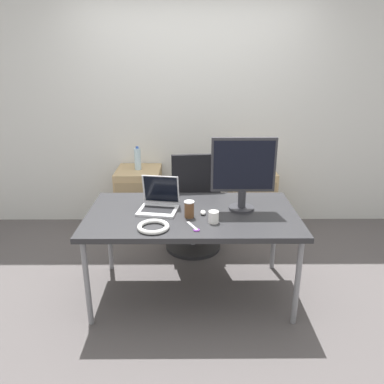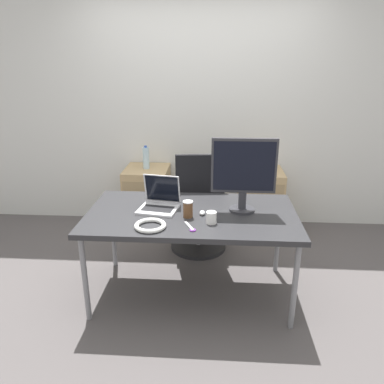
{
  "view_description": "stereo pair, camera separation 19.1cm",
  "coord_description": "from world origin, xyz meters",
  "px_view_note": "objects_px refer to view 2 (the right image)",
  "views": [
    {
      "loc": [
        -0.02,
        -2.65,
        1.84
      ],
      "look_at": [
        0.0,
        0.04,
        0.87
      ],
      "focal_mm": 35.0,
      "sensor_mm": 36.0,
      "label": 1
    },
    {
      "loc": [
        0.18,
        -2.65,
        1.84
      ],
      "look_at": [
        0.0,
        0.04,
        0.87
      ],
      "focal_mm": 35.0,
      "sensor_mm": 36.0,
      "label": 2
    }
  ],
  "objects_px": {
    "coffee_cup_brown": "(188,209)",
    "cable_coil": "(150,225)",
    "cabinet_right": "(259,201)",
    "monitor": "(244,173)",
    "water_bottle": "(146,158)",
    "mouse": "(202,213)",
    "office_chair": "(199,216)",
    "cabinet_left": "(148,199)",
    "laptop_center": "(159,202)",
    "coffee_cup_white": "(211,218)"
  },
  "relations": [
    {
      "from": "monitor",
      "to": "office_chair",
      "type": "bearing_deg",
      "value": 118.7
    },
    {
      "from": "cabinet_right",
      "to": "monitor",
      "type": "distance_m",
      "value": 1.38
    },
    {
      "from": "cabinet_right",
      "to": "laptop_center",
      "type": "xyz_separation_m",
      "value": [
        -0.92,
        -1.17,
        0.42
      ]
    },
    {
      "from": "cabinet_right",
      "to": "cable_coil",
      "type": "relative_size",
      "value": 3.15
    },
    {
      "from": "cabinet_right",
      "to": "laptop_center",
      "type": "distance_m",
      "value": 1.55
    },
    {
      "from": "water_bottle",
      "to": "monitor",
      "type": "xyz_separation_m",
      "value": [
        0.96,
        -1.18,
        0.21
      ]
    },
    {
      "from": "monitor",
      "to": "coffee_cup_brown",
      "type": "distance_m",
      "value": 0.5
    },
    {
      "from": "mouse",
      "to": "coffee_cup_brown",
      "type": "bearing_deg",
      "value": -155.56
    },
    {
      "from": "cable_coil",
      "to": "cabinet_left",
      "type": "bearing_deg",
      "value": 101.3
    },
    {
      "from": "water_bottle",
      "to": "mouse",
      "type": "relative_size",
      "value": 3.94
    },
    {
      "from": "mouse",
      "to": "office_chair",
      "type": "bearing_deg",
      "value": 94.5
    },
    {
      "from": "coffee_cup_white",
      "to": "coffee_cup_brown",
      "type": "relative_size",
      "value": 0.69
    },
    {
      "from": "monitor",
      "to": "laptop_center",
      "type": "bearing_deg",
      "value": 179.69
    },
    {
      "from": "mouse",
      "to": "coffee_cup_white",
      "type": "distance_m",
      "value": 0.16
    },
    {
      "from": "office_chair",
      "to": "coffee_cup_brown",
      "type": "distance_m",
      "value": 0.91
    },
    {
      "from": "coffee_cup_brown",
      "to": "office_chair",
      "type": "bearing_deg",
      "value": 86.86
    },
    {
      "from": "office_chair",
      "to": "cable_coil",
      "type": "relative_size",
      "value": 4.66
    },
    {
      "from": "coffee_cup_brown",
      "to": "cable_coil",
      "type": "relative_size",
      "value": 0.56
    },
    {
      "from": "office_chair",
      "to": "laptop_center",
      "type": "relative_size",
      "value": 3.17
    },
    {
      "from": "cabinet_right",
      "to": "water_bottle",
      "type": "distance_m",
      "value": 1.33
    },
    {
      "from": "water_bottle",
      "to": "coffee_cup_white",
      "type": "xyz_separation_m",
      "value": [
        0.73,
        -1.42,
        -0.06
      ]
    },
    {
      "from": "monitor",
      "to": "cable_coil",
      "type": "bearing_deg",
      "value": -152.09
    },
    {
      "from": "office_chair",
      "to": "cable_coil",
      "type": "xyz_separation_m",
      "value": [
        -0.29,
        -1.01,
        0.36
      ]
    },
    {
      "from": "water_bottle",
      "to": "cabinet_right",
      "type": "bearing_deg",
      "value": -0.1
    },
    {
      "from": "cabinet_left",
      "to": "coffee_cup_white",
      "type": "height_order",
      "value": "coffee_cup_white"
    },
    {
      "from": "cabinet_right",
      "to": "cable_coil",
      "type": "xyz_separation_m",
      "value": [
        -0.93,
        -1.52,
        0.39
      ]
    },
    {
      "from": "cabinet_left",
      "to": "cable_coil",
      "type": "height_order",
      "value": "cable_coil"
    },
    {
      "from": "mouse",
      "to": "coffee_cup_brown",
      "type": "distance_m",
      "value": 0.12
    },
    {
      "from": "cabinet_right",
      "to": "coffee_cup_brown",
      "type": "distance_m",
      "value": 1.55
    },
    {
      "from": "cabinet_left",
      "to": "monitor",
      "type": "relative_size",
      "value": 1.24
    },
    {
      "from": "cabinet_left",
      "to": "coffee_cup_brown",
      "type": "height_order",
      "value": "coffee_cup_brown"
    },
    {
      "from": "cabinet_right",
      "to": "water_bottle",
      "type": "xyz_separation_m",
      "value": [
        -1.24,
        0.0,
        0.47
      ]
    },
    {
      "from": "cabinet_left",
      "to": "laptop_center",
      "type": "xyz_separation_m",
      "value": [
        0.32,
        -1.17,
        0.42
      ]
    },
    {
      "from": "monitor",
      "to": "cabinet_left",
      "type": "bearing_deg",
      "value": 129.32
    },
    {
      "from": "coffee_cup_brown",
      "to": "monitor",
      "type": "bearing_deg",
      "value": 19.78
    },
    {
      "from": "cable_coil",
      "to": "monitor",
      "type": "bearing_deg",
      "value": 27.91
    },
    {
      "from": "cabinet_right",
      "to": "cable_coil",
      "type": "distance_m",
      "value": 1.83
    },
    {
      "from": "cabinet_left",
      "to": "cable_coil",
      "type": "xyz_separation_m",
      "value": [
        0.3,
        -1.52,
        0.39
      ]
    },
    {
      "from": "water_bottle",
      "to": "monitor",
      "type": "bearing_deg",
      "value": -50.73
    },
    {
      "from": "monitor",
      "to": "cable_coil",
      "type": "relative_size",
      "value": 2.55
    },
    {
      "from": "laptop_center",
      "to": "coffee_cup_brown",
      "type": "relative_size",
      "value": 2.63
    },
    {
      "from": "cabinet_left",
      "to": "mouse",
      "type": "bearing_deg",
      "value": -62.67
    },
    {
      "from": "coffee_cup_brown",
      "to": "cabinet_left",
      "type": "bearing_deg",
      "value": 112.74
    },
    {
      "from": "monitor",
      "to": "water_bottle",
      "type": "bearing_deg",
      "value": 129.27
    },
    {
      "from": "laptop_center",
      "to": "coffee_cup_brown",
      "type": "height_order",
      "value": "laptop_center"
    },
    {
      "from": "coffee_cup_brown",
      "to": "cable_coil",
      "type": "bearing_deg",
      "value": -141.05
    },
    {
      "from": "cabinet_left",
      "to": "cable_coil",
      "type": "distance_m",
      "value": 1.6
    },
    {
      "from": "laptop_center",
      "to": "monitor",
      "type": "bearing_deg",
      "value": -0.31
    },
    {
      "from": "water_bottle",
      "to": "cable_coil",
      "type": "xyz_separation_m",
      "value": [
        0.3,
        -1.53,
        -0.08
      ]
    },
    {
      "from": "cabinet_left",
      "to": "mouse",
      "type": "distance_m",
      "value": 1.48
    }
  ]
}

